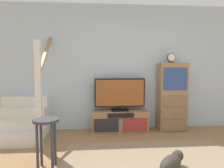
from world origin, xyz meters
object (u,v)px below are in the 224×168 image
object	(u,v)px
side_cabinet	(172,97)
dog	(172,163)
media_console	(120,121)
television	(120,94)
desk_clock	(171,58)
bar_stool_near	(46,132)

from	to	relation	value
side_cabinet	dog	size ratio (longest dim) A/B	3.16
media_console	television	bearing A→B (deg)	90.00
side_cabinet	desk_clock	world-z (taller)	desk_clock
desk_clock	dog	size ratio (longest dim) A/B	0.44
side_cabinet	media_console	bearing A→B (deg)	-179.48
dog	side_cabinet	bearing A→B (deg)	69.44
side_cabinet	television	bearing A→B (deg)	179.30
bar_stool_near	media_console	bearing A→B (deg)	52.51
dog	bar_stool_near	bearing A→B (deg)	172.65
media_console	desk_clock	size ratio (longest dim) A/B	5.79
television	desk_clock	distance (m)	1.32
desk_clock	bar_stool_near	xyz separation A→B (m)	(-2.26, -1.52, -1.04)
television	media_console	bearing A→B (deg)	-90.00
side_cabinet	bar_stool_near	size ratio (longest dim) A/B	2.14
media_console	desk_clock	bearing A→B (deg)	-0.25
desk_clock	dog	world-z (taller)	desk_clock
media_console	television	xyz separation A→B (m)	(0.00, 0.02, 0.58)
media_console	bar_stool_near	xyz separation A→B (m)	(-1.17, -1.52, 0.29)
media_console	television	distance (m)	0.58
television	dog	bearing A→B (deg)	-74.96
media_console	television	size ratio (longest dim) A/B	1.11
television	bar_stool_near	xyz separation A→B (m)	(-1.17, -1.55, -0.30)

